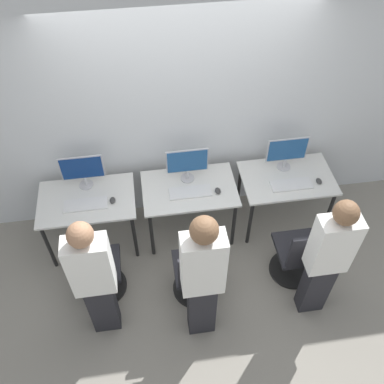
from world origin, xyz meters
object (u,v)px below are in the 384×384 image
at_px(keyboard_center, 190,192).
at_px(office_chair_center, 197,275).
at_px(person_left, 94,278).
at_px(mouse_left, 113,200).
at_px(keyboard_right, 291,185).
at_px(mouse_center, 218,191).
at_px(mouse_right, 319,181).
at_px(office_chair_left, 99,273).
at_px(monitor_right, 287,152).
at_px(office_chair_right, 298,256).
at_px(monitor_center, 187,163).
at_px(monitor_left, 82,170).
at_px(person_center, 203,277).
at_px(person_right, 327,257).
at_px(keyboard_left, 86,205).

distance_m(keyboard_center, office_chair_center, 0.86).
relative_size(person_left, office_chair_center, 1.80).
xyz_separation_m(mouse_left, keyboard_right, (1.89, -0.05, -0.01)).
relative_size(mouse_left, keyboard_center, 0.20).
height_order(mouse_center, mouse_right, same).
height_order(keyboard_center, mouse_right, mouse_right).
height_order(office_chair_left, mouse_center, office_chair_left).
relative_size(monitor_right, office_chair_right, 0.50).
distance_m(monitor_center, office_chair_right, 1.50).
relative_size(mouse_center, office_chair_center, 0.10).
relative_size(monitor_left, person_left, 0.28).
xyz_separation_m(person_center, monitor_right, (1.14, 1.37, 0.03)).
bearing_deg(monitor_center, monitor_right, 0.97).
relative_size(keyboard_center, office_chair_right, 0.50).
bearing_deg(keyboard_center, mouse_left, 179.89).
bearing_deg(office_chair_right, monitor_center, 138.07).
relative_size(keyboard_center, person_right, 0.28).
bearing_deg(mouse_left, monitor_right, 6.94).
bearing_deg(office_chair_right, mouse_left, 158.93).
xyz_separation_m(office_chair_left, office_chair_right, (2.03, -0.09, 0.00)).
relative_size(person_left, mouse_right, 17.69).
bearing_deg(mouse_left, keyboard_right, -1.61).
bearing_deg(office_chair_left, person_center, -28.98).
bearing_deg(mouse_center, person_center, -107.51).
xyz_separation_m(mouse_center, monitor_right, (0.79, 0.26, 0.22)).
height_order(monitor_left, monitor_center, same).
bearing_deg(office_chair_right, mouse_right, 60.58).
xyz_separation_m(keyboard_center, office_chair_center, (-0.05, -0.77, -0.38)).
height_order(keyboard_left, mouse_left, mouse_left).
bearing_deg(keyboard_right, monitor_center, 166.25).
distance_m(person_center, mouse_right, 1.82).
bearing_deg(office_chair_center, keyboard_right, 32.38).
height_order(mouse_left, person_right, person_right).
xyz_separation_m(person_left, office_chair_right, (1.99, 0.27, -0.51)).
relative_size(office_chair_left, office_chair_center, 1.00).
relative_size(monitor_left, office_chair_center, 0.50).
distance_m(mouse_left, office_chair_left, 0.75).
relative_size(keyboard_left, monitor_right, 1.00).
distance_m(monitor_left, mouse_center, 1.42).
bearing_deg(monitor_right, keyboard_center, -167.92).
distance_m(keyboard_center, mouse_right, 1.39).
distance_m(office_chair_right, person_right, 0.63).
relative_size(person_left, keyboard_center, 3.58).
bearing_deg(monitor_left, office_chair_right, -24.90).
distance_m(monitor_right, person_right, 1.30).
distance_m(office_chair_center, monitor_right, 1.63).
bearing_deg(mouse_left, monitor_center, 14.67).
distance_m(mouse_left, keyboard_right, 1.89).
height_order(monitor_right, keyboard_right, monitor_right).
xyz_separation_m(keyboard_center, person_center, (-0.06, -1.14, 0.19)).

